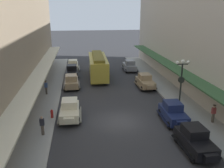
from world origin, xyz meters
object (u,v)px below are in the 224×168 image
(parked_car_6, at_px, (70,109))
(pedestrian_2, at_px, (213,113))
(parked_car_5, at_px, (72,71))
(lamp_post_with_clock, at_px, (181,82))
(parked_car_4, at_px, (195,139))
(fire_hydrant, at_px, (52,114))
(streetcar, at_px, (98,65))
(parked_car_1, at_px, (130,65))
(parked_car_2, at_px, (145,81))
(pedestrian_0, at_px, (42,125))
(pedestrian_1, at_px, (46,87))
(parked_car_7, at_px, (173,112))
(parked_car_0, at_px, (73,65))
(parked_car_3, at_px, (71,81))

(parked_car_6, bearing_deg, pedestrian_2, -12.31)
(parked_car_5, xyz_separation_m, lamp_post_with_clock, (11.20, -14.40, 2.04))
(parked_car_4, bearing_deg, fire_hydrant, 147.63)
(parked_car_6, distance_m, streetcar, 14.78)
(parked_car_1, relative_size, parked_car_2, 0.99)
(pedestrian_0, distance_m, pedestrian_2, 14.98)
(streetcar, relative_size, pedestrian_2, 5.78)
(parked_car_4, bearing_deg, pedestrian_1, 131.49)
(parked_car_4, relative_size, lamp_post_with_clock, 0.83)
(parked_car_6, distance_m, pedestrian_1, 7.66)
(parked_car_6, height_order, streetcar, streetcar)
(lamp_post_with_clock, distance_m, pedestrian_1, 15.61)
(parked_car_1, relative_size, pedestrian_1, 2.56)
(parked_car_7, bearing_deg, streetcar, 109.32)
(parked_car_1, height_order, parked_car_6, same)
(parked_car_5, relative_size, pedestrian_2, 2.56)
(pedestrian_0, distance_m, pedestrian_1, 10.23)
(parked_car_0, distance_m, streetcar, 6.38)
(parked_car_0, bearing_deg, parked_car_4, -70.40)
(parked_car_0, height_order, pedestrian_2, parked_car_0)
(parked_car_6, relative_size, pedestrian_1, 2.56)
(parked_car_6, distance_m, parked_car_7, 9.64)
(pedestrian_1, bearing_deg, parked_car_7, -35.59)
(parked_car_2, distance_m, parked_car_4, 15.11)
(fire_hydrant, xyz_separation_m, pedestrian_2, (14.56, -2.94, 0.45))
(parked_car_5, bearing_deg, parked_car_6, -89.45)
(parked_car_3, distance_m, lamp_post_with_clock, 14.42)
(parked_car_1, distance_m, parked_car_5, 9.87)
(streetcar, bearing_deg, parked_car_6, -104.93)
(parked_car_1, relative_size, parked_car_5, 1.00)
(parked_car_6, bearing_deg, parked_car_2, 41.11)
(parked_car_2, distance_m, parked_car_7, 10.20)
(parked_car_4, relative_size, pedestrian_2, 2.57)
(lamp_post_with_clock, xyz_separation_m, pedestrian_1, (-14.07, 6.45, -1.97))
(parked_car_4, height_order, parked_car_6, same)
(parked_car_3, xyz_separation_m, fire_hydrant, (-1.62, -9.41, -0.38))
(parked_car_3, height_order, lamp_post_with_clock, lamp_post_with_clock)
(parked_car_1, height_order, parked_car_5, same)
(pedestrian_2, bearing_deg, pedestrian_1, 148.18)
(lamp_post_with_clock, xyz_separation_m, pedestrian_2, (1.81, -3.40, -1.97))
(fire_hydrant, bearing_deg, lamp_post_with_clock, 2.11)
(parked_car_0, height_order, pedestrian_0, parked_car_0)
(fire_hydrant, bearing_deg, pedestrian_2, -11.40)
(lamp_post_with_clock, bearing_deg, parked_car_4, -103.96)
(parked_car_2, relative_size, streetcar, 0.45)
(pedestrian_1, bearing_deg, pedestrian_2, -31.82)
(parked_car_6, bearing_deg, fire_hydrant, 175.67)
(parked_car_7, height_order, pedestrian_0, parked_car_7)
(parked_car_5, relative_size, pedestrian_1, 2.56)
(parked_car_5, xyz_separation_m, pedestrian_2, (13.01, -17.81, 0.07))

